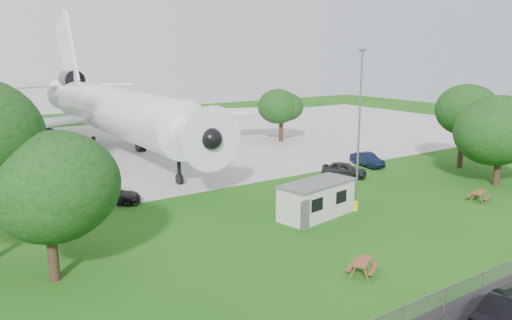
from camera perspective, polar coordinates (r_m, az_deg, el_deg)
ground at (r=32.78m, az=8.98°, el=-9.20°), size 160.00×160.00×0.00m
concrete_apron at (r=64.75m, az=-14.64°, el=1.31°), size 120.00×46.00×0.03m
airliner at (r=61.33m, az=-15.99°, el=5.61°), size 46.36×47.73×17.69m
site_cabin at (r=37.00m, az=6.94°, el=-4.47°), size 6.94×3.73×2.62m
picnic_west at (r=28.67m, az=12.08°, el=-12.59°), size 2.31×2.20×0.76m
picnic_east at (r=44.70m, az=24.11°, el=-4.28°), size 2.19×2.00×0.76m
fence at (r=27.32m, az=23.18°, el=-14.67°), size 58.00×0.04×1.30m
lamp_mast at (r=41.14m, az=11.71°, el=3.77°), size 0.16×0.16×12.00m
tree_west_small at (r=27.80m, az=-22.74°, el=-3.68°), size 7.06×7.06×8.28m
tree_east_front at (r=49.49m, az=26.24°, el=3.07°), size 7.68×7.68×8.91m
tree_east_back at (r=55.65m, az=22.75°, el=5.70°), size 6.72×6.72×9.81m
tree_far_apron at (r=66.93m, az=2.91°, el=6.12°), size 5.59×5.59×7.53m
car_ne_hatch at (r=48.98m, az=10.06°, el=-1.10°), size 3.84×4.51×1.46m
car_ne_sedan at (r=54.10m, az=12.58°, el=0.04°), size 2.11×4.45×1.41m
car_apron_van at (r=41.47m, az=-16.43°, el=-3.90°), size 5.27×4.16×1.43m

